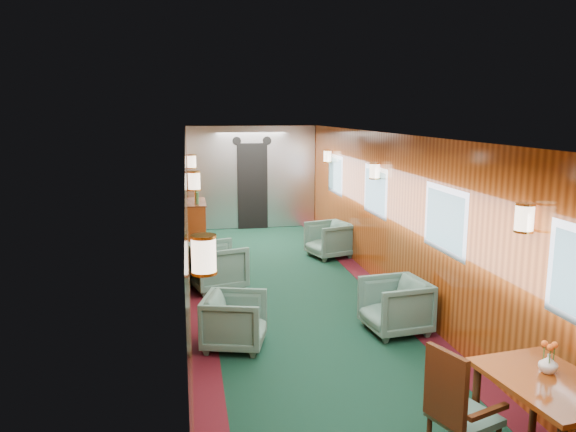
% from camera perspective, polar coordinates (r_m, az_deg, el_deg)
% --- Properties ---
extents(room, '(12.00, 12.10, 2.40)m').
position_cam_1_polar(room, '(7.30, 1.64, 2.07)').
color(room, black).
rests_on(room, ground).
extents(bulkhead, '(2.98, 0.17, 2.39)m').
position_cam_1_polar(bulkhead, '(13.15, -3.67, 3.87)').
color(bulkhead, silver).
rests_on(bulkhead, ground).
extents(windows_right, '(0.02, 8.60, 0.80)m').
position_cam_1_polar(windows_right, '(8.00, 11.76, 1.26)').
color(windows_right, '#A8ABAF').
rests_on(windows_right, ground).
extents(wall_sconces, '(2.97, 7.97, 0.25)m').
position_cam_1_polar(wall_sconces, '(7.83, 0.80, 3.80)').
color(wall_sconces, '#FFE8C6').
rests_on(wall_sconces, ground).
extents(dining_table, '(0.85, 1.11, 0.78)m').
position_cam_1_polar(dining_table, '(4.74, 24.92, -16.25)').
color(dining_table, brown).
rests_on(dining_table, ground).
extents(side_chair, '(0.57, 0.58, 1.01)m').
position_cam_1_polar(side_chair, '(4.60, 16.70, -18.02)').
color(side_chair, '#1C413C').
rests_on(side_chair, ground).
extents(credenza, '(0.35, 1.12, 1.28)m').
position_cam_1_polar(credenza, '(11.08, -9.26, -1.04)').
color(credenza, brown).
rests_on(credenza, ground).
extents(flower_vase, '(0.18, 0.18, 0.15)m').
position_cam_1_polar(flower_vase, '(4.78, 24.93, -13.44)').
color(flower_vase, silver).
rests_on(flower_vase, dining_table).
extents(armchair_left_near, '(0.86, 0.84, 0.64)m').
position_cam_1_polar(armchair_left_near, '(6.65, -5.42, -10.57)').
color(armchair_left_near, '#1C413C').
rests_on(armchair_left_near, ground).
extents(armchair_left_far, '(0.99, 0.97, 0.73)m').
position_cam_1_polar(armchair_left_far, '(8.76, -7.19, -5.07)').
color(armchair_left_far, '#1C413C').
rests_on(armchair_left_far, ground).
extents(armchair_right_near, '(0.82, 0.81, 0.68)m').
position_cam_1_polar(armchair_right_near, '(7.17, 10.84, -8.96)').
color(armchair_right_near, '#1C413C').
rests_on(armchair_right_near, ground).
extents(armchair_right_far, '(0.91, 0.90, 0.67)m').
position_cam_1_polar(armchair_right_far, '(10.61, 4.19, -2.41)').
color(armchair_right_far, '#1C413C').
rests_on(armchair_right_far, ground).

